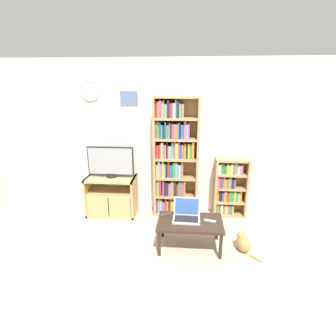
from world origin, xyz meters
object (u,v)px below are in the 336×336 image
Objects in this scene: coffee_table at (190,224)px; remote_far_from_laptop at (166,215)px; bookshelf_tall at (174,159)px; cat at (243,243)px; television at (111,162)px; remote_near_laptop at (210,221)px; tv_stand at (112,196)px; laptop at (187,214)px; bookshelf_short at (229,188)px.

coffee_table is 5.49× the size of remote_far_from_laptop.
bookshelf_tall reaches higher than cat.
bookshelf_tall is (1.06, 0.08, 0.06)m from television.
remote_near_laptop is 0.63m from remote_far_from_laptop.
television is at bearing -175.87° from bookshelf_tall.
coffee_table is (0.29, -1.01, -0.64)m from bookshelf_tall.
tv_stand is 2.29m from cat.
bookshelf_tall is at bearing 6.48° from tv_stand.
laptop reaches higher than remote_far_from_laptop.
remote_far_from_laptop is at bearing -138.35° from bookshelf_short.
bookshelf_short is 1.14× the size of coffee_table.
remote_far_from_laptop is at bearing -93.56° from bookshelf_tall.
remote_far_from_laptop is (-0.29, 0.07, -0.06)m from laptop.
coffee_table is 2.37× the size of laptop.
laptop is 0.87m from cat.
laptop is at bearing -126.59° from bookshelf_short.
coffee_table is 0.28m from remote_near_laptop.
television is 0.77× the size of bookshelf_short.
remote_near_laptop is at bearing -60.95° from bookshelf_tall.
television is 2.06m from bookshelf_short.
television is at bearing -156.39° from remote_far_from_laptop.
coffee_table reaches higher than cat.
cat is (0.78, -0.09, -0.36)m from laptop.
laptop is 0.95× the size of cat.
cat is at bearing 102.42° from remote_near_laptop.
cat is at bearing -45.41° from bookshelf_tall.
bookshelf_tall is 1.23m from coffee_table.
television is 4.81× the size of remote_far_from_laptop.
bookshelf_tall is at bearing 4.13° from television.
laptop reaches higher than tv_stand.
bookshelf_tall is at bearing -178.96° from bookshelf_short.
bookshelf_tall is 1.06m from remote_far_from_laptop.
bookshelf_short is 1.24m from coffee_table.
television is at bearing 133.45° from cat.
remote_near_laptop is 0.42× the size of cat.
laptop is (-0.05, 0.07, 0.11)m from coffee_table.
remote_far_from_laptop is at bearing -36.66° from tv_stand.
bookshelf_tall is at bearing 112.81° from cat.
remote_far_from_laptop is at bearing 149.86° from cat.
television is 1.06m from bookshelf_tall.
remote_far_from_laptop is 1.13m from cat.
laptop is (1.31, -0.82, 0.13)m from tv_stand.
tv_stand reaches higher than remote_near_laptop.
laptop is 2.26× the size of remote_near_laptop.
tv_stand is 5.06× the size of remote_near_laptop.
bookshelf_tall reaches higher than coffee_table.
laptop reaches higher than coffee_table.
tv_stand reaches higher than cat.
tv_stand is 0.61m from television.
television is at bearing 74.77° from tv_stand.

